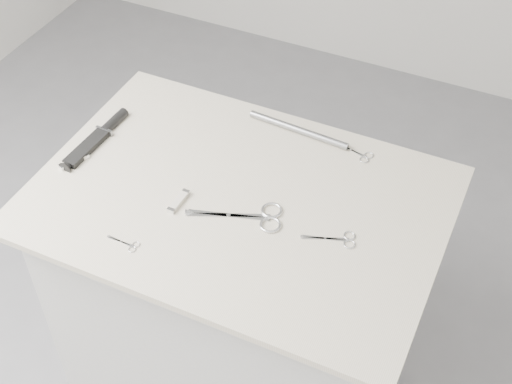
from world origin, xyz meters
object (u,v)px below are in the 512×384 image
at_px(tiny_scissors, 127,244).
at_px(embroidery_scissors_b, 359,154).
at_px(plinth, 241,311).
at_px(sheathed_knife, 99,135).
at_px(embroidery_scissors_a, 339,239).
at_px(pocket_knife_a, 74,161).
at_px(pocket_knife_b, 179,201).
at_px(large_shears, 256,217).
at_px(metal_rail, 298,130).

bearing_deg(tiny_scissors, embroidery_scissors_b, 55.20).
bearing_deg(plinth, sheathed_knife, 174.04).
height_order(plinth, embroidery_scissors_a, embroidery_scissors_a).
bearing_deg(sheathed_knife, pocket_knife_a, -179.26).
bearing_deg(pocket_knife_b, plinth, -55.70).
bearing_deg(tiny_scissors, plinth, 57.53).
bearing_deg(large_shears, embroidery_scissors_a, -15.29).
bearing_deg(pocket_knife_a, metal_rail, -27.54).
height_order(embroidery_scissors_b, tiny_scissors, same).
distance_m(embroidery_scissors_b, sheathed_knife, 0.69).
distance_m(tiny_scissors, metal_rail, 0.57).
bearing_deg(pocket_knife_a, large_shears, -61.75).
bearing_deg(plinth, tiny_scissors, -123.88).
relative_size(plinth, pocket_knife_a, 11.28).
relative_size(embroidery_scissors_a, embroidery_scissors_b, 1.14).
height_order(plinth, sheathed_knife, sheathed_knife).
relative_size(embroidery_scissors_b, tiny_scissors, 1.37).
bearing_deg(sheathed_knife, large_shears, -97.11).
height_order(sheathed_knife, pocket_knife_a, sheathed_knife).
distance_m(tiny_scissors, pocket_knife_a, 0.33).
distance_m(plinth, tiny_scissors, 0.56).
bearing_deg(large_shears, pocket_knife_a, 162.31).
bearing_deg(metal_rail, embroidery_scissors_a, -53.55).
height_order(plinth, pocket_knife_a, pocket_knife_a).
distance_m(tiny_scissors, pocket_knife_b, 0.17).
bearing_deg(metal_rail, embroidery_scissors_b, -4.62).
bearing_deg(large_shears, pocket_knife_b, 170.15).
xyz_separation_m(large_shears, pocket_knife_a, (-0.50, -0.02, 0.00)).
height_order(large_shears, sheathed_knife, sheathed_knife).
xyz_separation_m(tiny_scissors, pocket_knife_b, (0.04, 0.17, 0.00)).
height_order(large_shears, tiny_scissors, large_shears).
distance_m(tiny_scissors, sheathed_knife, 0.39).
bearing_deg(pocket_knife_b, embroidery_scissors_b, -41.93).
xyz_separation_m(embroidery_scissors_b, sheathed_knife, (-0.65, -0.23, 0.01)).
height_order(pocket_knife_b, metal_rail, metal_rail).
bearing_deg(embroidery_scissors_a, pocket_knife_b, 167.69).
bearing_deg(pocket_knife_a, pocket_knife_b, -66.56).
bearing_deg(tiny_scissors, large_shears, 42.43).
height_order(tiny_scissors, metal_rail, metal_rail).
xyz_separation_m(pocket_knife_a, pocket_knife_b, (0.31, -0.01, 0.00)).
relative_size(tiny_scissors, metal_rail, 0.28).
bearing_deg(large_shears, sheathed_knife, 149.81).
bearing_deg(embroidery_scissors_b, pocket_knife_a, -138.43).
height_order(embroidery_scissors_b, pocket_knife_b, pocket_knife_b).
bearing_deg(sheathed_knife, metal_rail, -59.72).
height_order(plinth, embroidery_scissors_b, embroidery_scissors_b).
bearing_deg(sheathed_knife, pocket_knife_b, -108.73).
xyz_separation_m(plinth, tiny_scissors, (-0.16, -0.24, 0.47)).
distance_m(sheathed_knife, pocket_knife_a, 0.11).
relative_size(pocket_knife_a, metal_rail, 0.28).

